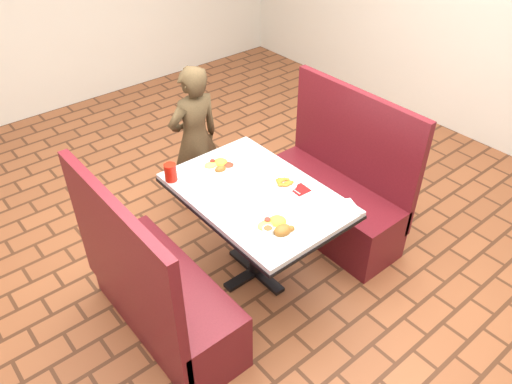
% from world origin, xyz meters
% --- Properties ---
extents(room, '(7.00, 7.04, 2.82)m').
position_xyz_m(room, '(0.00, 0.00, 1.91)').
color(room, brown).
rests_on(room, ground).
extents(dining_table, '(0.81, 1.21, 0.75)m').
position_xyz_m(dining_table, '(0.00, 0.00, 0.65)').
color(dining_table, silver).
rests_on(dining_table, ground).
extents(booth_bench_left, '(0.47, 1.20, 1.17)m').
position_xyz_m(booth_bench_left, '(-0.80, 0.00, 0.33)').
color(booth_bench_left, maroon).
rests_on(booth_bench_left, ground).
extents(booth_bench_right, '(0.47, 1.20, 1.17)m').
position_xyz_m(booth_bench_right, '(0.80, 0.00, 0.33)').
color(booth_bench_right, maroon).
rests_on(booth_bench_right, ground).
extents(diner_person, '(0.46, 0.30, 1.26)m').
position_xyz_m(diner_person, '(0.17, 0.98, 0.63)').
color(diner_person, brown).
rests_on(diner_person, ground).
extents(near_dinner_plate, '(0.27, 0.27, 0.08)m').
position_xyz_m(near_dinner_plate, '(-0.14, -0.37, 0.78)').
color(near_dinner_plate, white).
rests_on(near_dinner_plate, dining_table).
extents(far_dinner_plate, '(0.25, 0.25, 0.06)m').
position_xyz_m(far_dinner_plate, '(-0.01, 0.39, 0.77)').
color(far_dinner_plate, white).
rests_on(far_dinner_plate, dining_table).
extents(plantain_plate, '(0.18, 0.18, 0.03)m').
position_xyz_m(plantain_plate, '(0.19, -0.06, 0.76)').
color(plantain_plate, white).
rests_on(plantain_plate, dining_table).
extents(maroon_napkin, '(0.11, 0.11, 0.00)m').
position_xyz_m(maroon_napkin, '(0.24, -0.17, 0.75)').
color(maroon_napkin, maroon).
rests_on(maroon_napkin, dining_table).
extents(spoon_utensil, '(0.01, 0.12, 0.00)m').
position_xyz_m(spoon_utensil, '(0.20, -0.15, 0.75)').
color(spoon_utensil, silver).
rests_on(spoon_utensil, dining_table).
extents(red_tumbler, '(0.08, 0.08, 0.12)m').
position_xyz_m(red_tumbler, '(-0.36, 0.47, 0.81)').
color(red_tumbler, red).
rests_on(red_tumbler, dining_table).
extents(paper_napkin, '(0.26, 0.23, 0.01)m').
position_xyz_m(paper_napkin, '(0.29, -0.49, 0.76)').
color(paper_napkin, white).
rests_on(paper_napkin, dining_table).
extents(knife_utensil, '(0.03, 0.17, 0.00)m').
position_xyz_m(knife_utensil, '(-0.10, -0.37, 0.76)').
color(knife_utensil, silver).
rests_on(knife_utensil, dining_table).
extents(fork_utensil, '(0.07, 0.12, 0.00)m').
position_xyz_m(fork_utensil, '(-0.14, -0.37, 0.76)').
color(fork_utensil, silver).
rests_on(fork_utensil, dining_table).
extents(lettuce_shreds, '(0.28, 0.32, 0.00)m').
position_xyz_m(lettuce_shreds, '(0.04, 0.06, 0.75)').
color(lettuce_shreds, '#90CE52').
rests_on(lettuce_shreds, dining_table).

